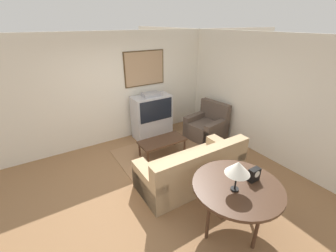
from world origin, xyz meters
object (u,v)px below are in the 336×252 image
object	(u,v)px
tv	(152,116)
mantel_clock	(254,175)
table_lamp	(238,168)
coffee_table	(162,142)
couch	(192,170)
armchair	(207,127)
console_table	(237,189)

from	to	relation	value
tv	mantel_clock	bearing A→B (deg)	-92.84
mantel_clock	tv	bearing A→B (deg)	87.16
table_lamp	coffee_table	bearing A→B (deg)	83.25
couch	armchair	xyz separation A→B (m)	(1.51, 1.31, 0.00)
coffee_table	console_table	bearing A→B (deg)	-94.25
tv	coffee_table	xyz separation A→B (m)	(-0.26, -0.98, -0.24)
armchair	console_table	distance (m)	3.00
table_lamp	armchair	bearing A→B (deg)	55.14
table_lamp	mantel_clock	bearing A→B (deg)	-0.14
table_lamp	mantel_clock	xyz separation A→B (m)	(0.38, -0.00, -0.26)
armchair	coffee_table	size ratio (longest dim) A/B	0.93
mantel_clock	armchair	bearing A→B (deg)	61.38
couch	mantel_clock	world-z (taller)	mantel_clock
mantel_clock	console_table	bearing A→B (deg)	171.82
tv	table_lamp	xyz separation A→B (m)	(-0.55, -3.38, 0.59)
coffee_table	table_lamp	distance (m)	2.55
armchair	coffee_table	xyz separation A→B (m)	(-1.47, -0.11, 0.04)
armchair	mantel_clock	size ratio (longest dim) A/B	5.08
tv	armchair	xyz separation A→B (m)	(1.20, -0.86, -0.28)
tv	armchair	distance (m)	1.51
console_table	table_lamp	world-z (taller)	table_lamp
console_table	tv	bearing A→B (deg)	82.54
tv	coffee_table	size ratio (longest dim) A/B	1.14
tv	mantel_clock	world-z (taller)	tv
coffee_table	armchair	bearing A→B (deg)	4.40
tv	console_table	xyz separation A→B (m)	(-0.44, -3.34, 0.16)
coffee_table	console_table	size ratio (longest dim) A/B	0.86
coffee_table	mantel_clock	size ratio (longest dim) A/B	5.49
couch	armchair	distance (m)	2.00
tv	table_lamp	distance (m)	3.47
console_table	couch	bearing A→B (deg)	83.63
console_table	mantel_clock	world-z (taller)	mantel_clock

